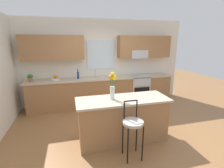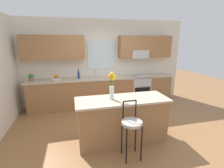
% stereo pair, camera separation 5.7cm
% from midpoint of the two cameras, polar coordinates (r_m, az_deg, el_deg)
% --- Properties ---
extents(ground_plane, '(14.00, 14.00, 0.00)m').
position_cam_midpoint_polar(ground_plane, '(3.96, 2.46, -16.15)').
color(ground_plane, olive).
extents(back_wall_assembly, '(5.60, 0.50, 2.70)m').
position_cam_midpoint_polar(back_wall_assembly, '(5.36, -3.12, 9.11)').
color(back_wall_assembly, silver).
rests_on(back_wall_assembly, ground).
extents(counter_run, '(4.56, 0.64, 0.92)m').
position_cam_midpoint_polar(counter_run, '(5.29, -2.65, -2.52)').
color(counter_run, '#996B42').
rests_on(counter_run, ground).
extents(sink_faucet, '(0.02, 0.13, 0.23)m').
position_cam_midpoint_polar(sink_faucet, '(5.25, -5.36, 3.98)').
color(sink_faucet, '#B7BABC').
rests_on(sink_faucet, counter_run).
extents(oven_range, '(0.60, 0.64, 0.92)m').
position_cam_midpoint_polar(oven_range, '(5.62, 9.59, -1.74)').
color(oven_range, '#B7BABC').
rests_on(oven_range, ground).
extents(kitchen_island, '(1.86, 0.69, 0.92)m').
position_cam_midpoint_polar(kitchen_island, '(3.47, 3.96, -12.25)').
color(kitchen_island, '#996B42').
rests_on(kitchen_island, ground).
extents(bar_stool_near, '(0.36, 0.36, 1.04)m').
position_cam_midpoint_polar(bar_stool_near, '(2.93, 7.42, -13.98)').
color(bar_stool_near, black).
rests_on(bar_stool_near, ground).
extents(flower_vase, '(0.17, 0.13, 0.55)m').
position_cam_midpoint_polar(flower_vase, '(3.17, 0.46, 0.13)').
color(flower_vase, silver).
rests_on(flower_vase, kitchen_island).
extents(fruit_bowl_oranges, '(0.24, 0.24, 0.16)m').
position_cam_midpoint_polar(fruit_bowl_oranges, '(5.10, -18.53, 1.90)').
color(fruit_bowl_oranges, silver).
rests_on(fruit_bowl_oranges, counter_run).
extents(bottle_olive_oil, '(0.06, 0.06, 0.30)m').
position_cam_midpoint_polar(bottle_olive_oil, '(5.06, -11.22, 3.10)').
color(bottle_olive_oil, navy).
rests_on(bottle_olive_oil, counter_run).
extents(potted_plant_small, '(0.17, 0.11, 0.21)m').
position_cam_midpoint_polar(potted_plant_small, '(5.18, -26.04, 2.14)').
color(potted_plant_small, '#9E5B3D').
rests_on(potted_plant_small, counter_run).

